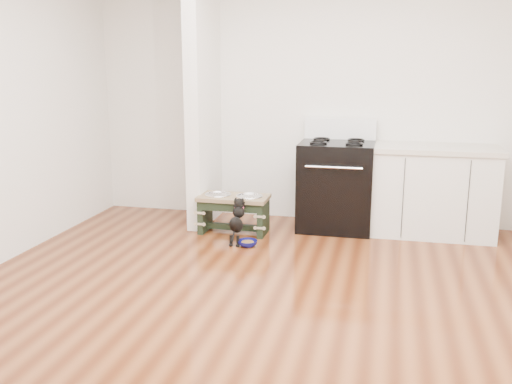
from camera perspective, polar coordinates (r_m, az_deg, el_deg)
name	(u,v)px	position (r m, az deg, el deg)	size (l,w,h in m)	color
ground	(270,309)	(4.18, 1.44, -11.63)	(5.00, 5.00, 0.00)	#4C200D
room_shell	(272,80)	(3.80, 1.58, 11.16)	(5.00, 5.00, 5.00)	silver
partition_wall	(203,99)	(6.15, -5.28, 9.29)	(0.15, 0.80, 2.70)	silver
oven_range	(336,184)	(6.04, 8.02, 0.78)	(0.76, 0.69, 1.14)	black
cabinet_run	(433,191)	(6.05, 17.30, 0.11)	(1.24, 0.64, 0.91)	silver
dog_feeder	(234,207)	(5.86, -2.26, -1.46)	(0.71, 0.38, 0.41)	black
puppy	(237,220)	(5.54, -1.89, -2.77)	(0.13, 0.37, 0.43)	black
floor_bowl	(248,243)	(5.50, -0.84, -5.15)	(0.20, 0.20, 0.06)	#0B0C52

